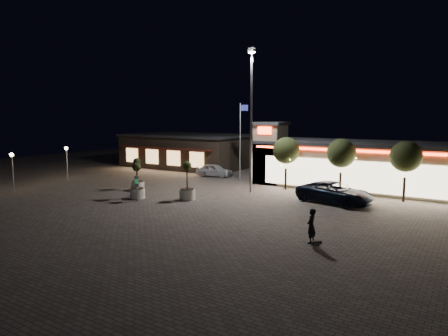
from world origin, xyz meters
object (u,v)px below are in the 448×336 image
Objects in this scene: pickup_truck at (335,193)px; pedestrian at (311,226)px; white_sedan at (214,170)px; planter_mid at (137,188)px; planter_left at (137,181)px; valet_sign at (137,184)px.

pedestrian reaches higher than pickup_truck.
pedestrian is at bearing -138.79° from white_sedan.
pickup_truck is 2.02× the size of planter_mid.
planter_left reaches higher than planter_mid.
pedestrian is 0.91× the size of valet_sign.
white_sedan is 13.37m from planter_mid.
pedestrian is 15.48m from valet_sign.
valet_sign is (-15.25, 2.65, 0.49)m from pedestrian.
valet_sign is (3.28, -3.37, 0.51)m from planter_left.
pickup_truck is 1.42× the size of white_sedan.
pedestrian is (1.95, -10.37, 0.11)m from pickup_truck.
white_sedan is at bearing 95.87° from planter_mid.
white_sedan is 14.29m from valet_sign.
pedestrian is 0.63× the size of planter_left.
planter_left reaches higher than pickup_truck.
planter_left is at bearing 134.38° from planter_mid.
planter_mid is at bearing -45.62° from planter_left.
pedestrian is at bearing -12.20° from planter_mid.
valet_sign is at bearing -45.72° from planter_left.
white_sedan is (-15.45, 6.39, -0.11)m from pickup_truck.
planter_mid is (-14.08, -6.91, 0.08)m from pickup_truck.
planter_left is at bearing 134.28° from valet_sign.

